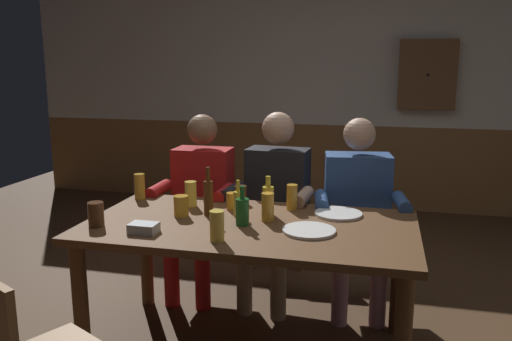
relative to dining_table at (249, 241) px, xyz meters
name	(u,v)px	position (x,y,z in m)	size (l,w,h in m)	color
ground_plane	(256,334)	(0.00, 0.16, -0.63)	(8.08, 8.08, 0.00)	#4C331E
back_wall_upper	(322,56)	(0.00, 3.15, 1.00)	(6.73, 0.12, 1.46)	beige
back_wall_wainscot	(319,164)	(0.00, 3.15, -0.18)	(6.73, 0.12, 0.91)	brown
dining_table	(249,241)	(0.00, 0.00, 0.00)	(1.76, 0.93, 0.73)	brown
person_0	(200,196)	(-0.53, 0.69, 0.04)	(0.53, 0.54, 1.23)	#AD1919
person_1	(275,199)	(-0.01, 0.69, 0.06)	(0.56, 0.56, 1.26)	black
person_2	(358,205)	(0.54, 0.70, 0.05)	(0.59, 0.58, 1.23)	#2D4C84
chair_empty_near_right	(282,201)	(-0.10, 1.42, -0.16)	(0.47, 0.47, 0.88)	brown
condiment_caddy	(144,228)	(-0.48, -0.28, 0.12)	(0.14, 0.10, 0.05)	#B2B7BC
plate_0	(338,214)	(0.45, 0.27, 0.11)	(0.27, 0.27, 0.01)	white
plate_1	(309,230)	(0.33, -0.07, 0.11)	(0.27, 0.27, 0.01)	white
bottle_0	(238,203)	(-0.09, 0.11, 0.17)	(0.05, 0.05, 0.21)	gold
bottle_1	(268,200)	(0.06, 0.18, 0.19)	(0.06, 0.06, 0.22)	gold
bottle_2	(208,196)	(-0.26, 0.09, 0.21)	(0.05, 0.05, 0.28)	#593314
bottle_3	(242,211)	(-0.03, -0.03, 0.18)	(0.07, 0.07, 0.21)	#195923
pint_glass_0	(191,194)	(-0.42, 0.25, 0.17)	(0.07, 0.07, 0.15)	#E5C64C
pint_glass_1	(140,186)	(-0.80, 0.33, 0.18)	(0.07, 0.07, 0.16)	gold
pint_glass_2	(96,214)	(-0.77, -0.24, 0.16)	(0.08, 0.08, 0.13)	#4C2D19
pint_glass_3	(268,207)	(0.09, 0.07, 0.18)	(0.07, 0.07, 0.16)	gold
pint_glass_4	(241,194)	(-0.16, 0.39, 0.15)	(0.07, 0.07, 0.11)	#4C2D19
pint_glass_5	(292,197)	(0.17, 0.32, 0.17)	(0.06, 0.06, 0.15)	gold
pint_glass_6	(232,201)	(-0.16, 0.24, 0.15)	(0.07, 0.07, 0.10)	gold
pint_glass_7	(217,226)	(-0.08, -0.31, 0.17)	(0.07, 0.07, 0.15)	#E5C64C
pint_glass_8	(181,206)	(-0.40, 0.04, 0.16)	(0.08, 0.08, 0.12)	gold
wall_dart_cabinet	(427,75)	(1.08, 3.02, 0.82)	(0.56, 0.15, 0.70)	brown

